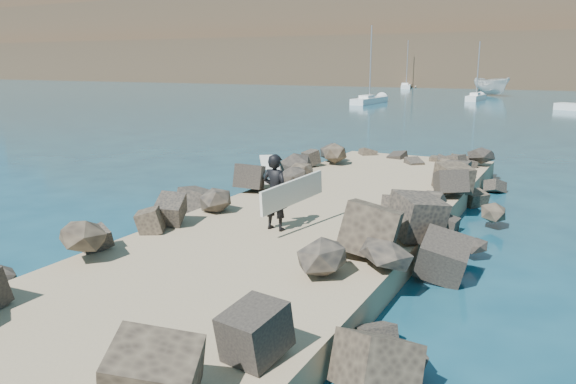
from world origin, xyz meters
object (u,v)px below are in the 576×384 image
surfer_with_board (278,192)px  surfboard_resting (271,172)px  boat_imported (492,86)px  sailboat_e (406,86)px

surfer_with_board → surfboard_resting: bearing=121.1°
surfboard_resting → surfer_with_board: 4.85m
boat_imported → sailboat_e: (-16.83, 17.39, -0.95)m
surfboard_resting → sailboat_e: sailboat_e is taller
surfer_with_board → sailboat_e: (-22.01, 88.53, -1.16)m
surfboard_resting → boat_imported: size_ratio=0.33×
surfboard_resting → sailboat_e: bearing=68.8°
boat_imported → sailboat_e: 24.22m
boat_imported → surfboard_resting: bearing=-132.7°
sailboat_e → surfboard_resting: bearing=-77.0°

